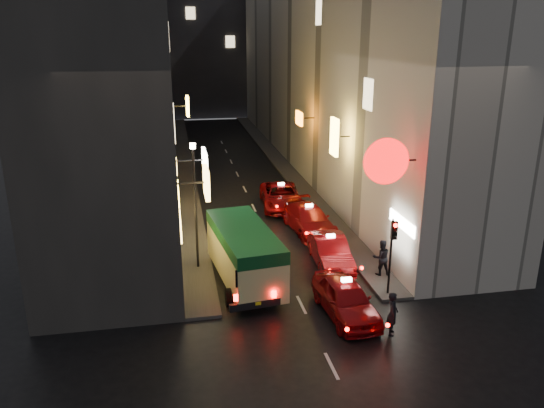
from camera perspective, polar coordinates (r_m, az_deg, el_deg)
building_left at (r=45.55m, az=-14.86°, el=14.61°), size 7.60×52.00×18.00m
building_right at (r=47.29m, az=5.56°, el=15.22°), size 8.31×52.00×18.00m
building_far at (r=77.57m, az=-7.29°, el=17.73°), size 30.00×10.00×22.00m
sidewalk_left at (r=46.78m, az=-9.40°, el=3.96°), size 1.50×52.00×0.15m
sidewalk_right at (r=47.69m, az=0.88°, el=4.47°), size 1.50×52.00×0.15m
minibus at (r=24.57m, az=-3.01°, el=-4.85°), size 3.01×6.64×2.75m
taxi_near at (r=22.45m, az=7.93°, el=-9.74°), size 2.66×5.74×1.95m
taxi_second at (r=26.91m, az=6.29°, el=-4.84°), size 2.56×5.59×1.91m
taxi_third at (r=31.24m, az=4.00°, el=-1.42°), size 2.80×5.79×1.95m
taxi_far at (r=35.53m, az=0.99°, el=1.05°), size 2.73×5.77×1.96m
pedestrian_crossing at (r=21.43m, az=12.86°, el=-11.14°), size 0.64×0.77×2.01m
pedestrian_sidewalk at (r=25.89m, az=11.69°, el=-5.41°), size 0.77×0.51×1.99m
traffic_light at (r=23.48m, az=12.86°, el=-3.92°), size 0.26×0.43×3.50m
lamp_post at (r=25.57m, az=-8.28°, el=0.65°), size 0.28×0.28×6.22m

